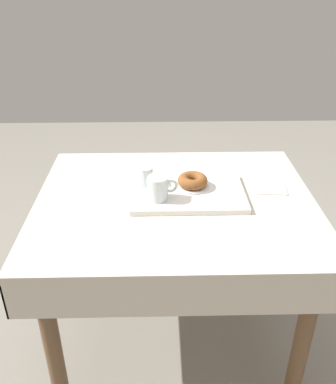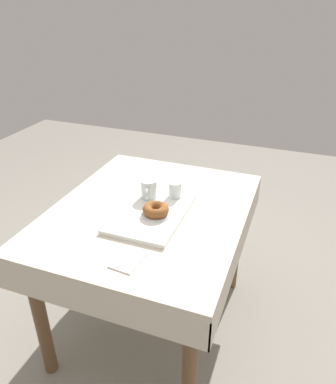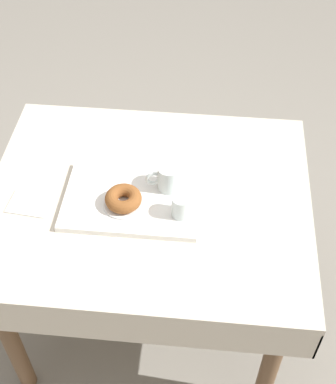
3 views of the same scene
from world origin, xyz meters
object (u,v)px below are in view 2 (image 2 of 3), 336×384
object	(u,v)px
dining_table	(150,230)
serving_tray	(151,213)
tea_mug_left	(149,190)
water_glass_near	(175,190)
paper_napkin	(128,260)
donut_plate_left	(156,214)
sugar_donut_left	(156,209)

from	to	relation	value
dining_table	serving_tray	distance (m)	0.15
tea_mug_left	water_glass_near	xyz separation A→B (m)	(-0.05, 0.12, -0.01)
paper_napkin	serving_tray	bearing A→B (deg)	-172.57
dining_table	serving_tray	bearing A→B (deg)	31.24
serving_tray	paper_napkin	bearing A→B (deg)	7.43
serving_tray	paper_napkin	size ratio (longest dim) A/B	3.31
dining_table	paper_napkin	xyz separation A→B (m)	(0.39, 0.08, 0.13)
donut_plate_left	sugar_donut_left	distance (m)	0.03
water_glass_near	donut_plate_left	world-z (taller)	water_glass_near
sugar_donut_left	paper_napkin	xyz separation A→B (m)	(0.32, 0.01, -0.05)
donut_plate_left	sugar_donut_left	world-z (taller)	sugar_donut_left
tea_mug_left	paper_napkin	distance (m)	0.47
dining_table	paper_napkin	world-z (taller)	paper_napkin
serving_tray	sugar_donut_left	distance (m)	0.06
water_glass_near	paper_napkin	distance (m)	0.51
donut_plate_left	water_glass_near	bearing A→B (deg)	172.97
tea_mug_left	donut_plate_left	bearing A→B (deg)	33.92
tea_mug_left	water_glass_near	size ratio (longest dim) A/B	1.50
dining_table	water_glass_near	size ratio (longest dim) A/B	13.93
water_glass_near	sugar_donut_left	distance (m)	0.19
tea_mug_left	donut_plate_left	distance (m)	0.17
tea_mug_left	donut_plate_left	xyz separation A→B (m)	(0.14, 0.09, -0.04)
water_glass_near	donut_plate_left	distance (m)	0.20
tea_mug_left	paper_napkin	xyz separation A→B (m)	(0.46, 0.11, -0.06)
serving_tray	sugar_donut_left	bearing A→B (deg)	56.77
tea_mug_left	sugar_donut_left	size ratio (longest dim) A/B	0.98
paper_napkin	dining_table	bearing A→B (deg)	-169.11
water_glass_near	tea_mug_left	bearing A→B (deg)	-66.01
donut_plate_left	sugar_donut_left	size ratio (longest dim) A/B	1.12
dining_table	donut_plate_left	bearing A→B (deg)	41.20
dining_table	serving_tray	xyz separation A→B (m)	(0.05, 0.03, 0.13)
serving_tray	tea_mug_left	xyz separation A→B (m)	(-0.12, -0.06, 0.05)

